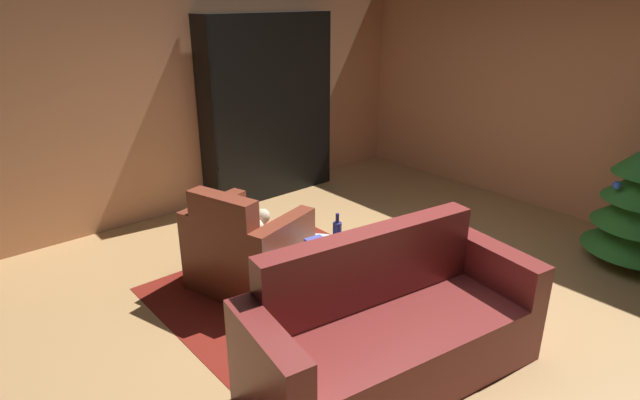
# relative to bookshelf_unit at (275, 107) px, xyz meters

# --- Properties ---
(ground_plane) EXTENTS (7.03, 7.03, 0.00)m
(ground_plane) POSITION_rel_bookshelf_unit_xyz_m (2.54, -0.88, -1.07)
(ground_plane) COLOR #AA804F
(wall_back) EXTENTS (5.62, 0.06, 2.65)m
(wall_back) POSITION_rel_bookshelf_unit_xyz_m (2.54, 2.08, 0.25)
(wall_back) COLOR tan
(wall_back) RESTS_ON ground
(wall_left) EXTENTS (0.06, 5.98, 2.65)m
(wall_left) POSITION_rel_bookshelf_unit_xyz_m (-0.24, -0.88, 0.25)
(wall_left) COLOR tan
(wall_left) RESTS_ON ground
(area_rug) EXTENTS (2.54, 2.02, 0.01)m
(area_rug) POSITION_rel_bookshelf_unit_xyz_m (2.37, -1.36, -1.07)
(area_rug) COLOR maroon
(area_rug) RESTS_ON ground
(bookshelf_unit) EXTENTS (0.35, 1.68, 2.16)m
(bookshelf_unit) POSITION_rel_bookshelf_unit_xyz_m (0.00, 0.00, 0.00)
(bookshelf_unit) COLOR black
(bookshelf_unit) RESTS_ON ground
(armchair_red) EXTENTS (1.05, 0.91, 0.92)m
(armchair_red) POSITION_rel_bookshelf_unit_xyz_m (1.73, -1.58, -0.74)
(armchair_red) COLOR brown
(armchair_red) RESTS_ON ground
(couch_red) EXTENTS (1.06, 2.05, 0.95)m
(couch_red) POSITION_rel_bookshelf_unit_xyz_m (3.26, -1.50, -0.75)
(couch_red) COLOR maroon
(couch_red) RESTS_ON ground
(coffee_table) EXTENTS (0.74, 0.74, 0.45)m
(coffee_table) POSITION_rel_bookshelf_unit_xyz_m (2.29, -1.31, -0.67)
(coffee_table) COLOR black
(coffee_table) RESTS_ON ground
(book_stack_on_table) EXTENTS (0.22, 0.17, 0.11)m
(book_stack_on_table) POSITION_rel_bookshelf_unit_xyz_m (2.30, -1.29, -0.57)
(book_stack_on_table) COLOR navy
(book_stack_on_table) RESTS_ON coffee_table
(bottle_on_table) EXTENTS (0.07, 0.07, 0.30)m
(bottle_on_table) POSITION_rel_bookshelf_unit_xyz_m (2.33, -1.11, -0.51)
(bottle_on_table) COLOR navy
(bottle_on_table) RESTS_ON coffee_table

